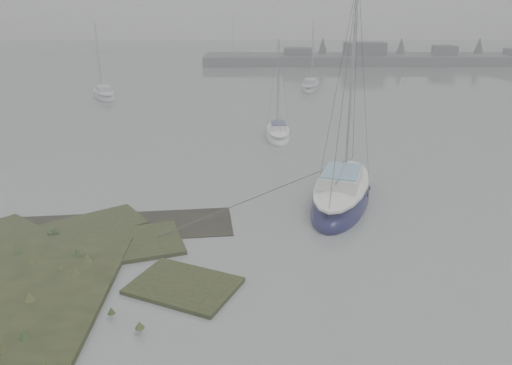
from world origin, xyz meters
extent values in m
plane|color=slate|center=(0.00, 30.00, 0.00)|extent=(160.00, 160.00, 0.00)
cube|color=#4C4F51|center=(26.00, 62.00, 0.60)|extent=(60.00, 8.00, 1.60)
cube|color=#424247|center=(10.00, 61.00, 1.40)|extent=(4.00, 3.00, 2.20)
cube|color=#424247|center=(20.00, 61.00, 1.80)|extent=(6.00, 3.00, 3.00)
cube|color=#424247|center=(32.00, 61.00, 1.55)|extent=(3.00, 3.00, 2.50)
cone|color=#384238|center=(14.00, 63.00, 2.20)|extent=(2.00, 2.00, 3.50)
cone|color=#384238|center=(26.00, 63.00, 2.20)|extent=(2.00, 2.00, 3.50)
cone|color=#384238|center=(38.00, 63.00, 2.20)|extent=(2.00, 2.00, 3.50)
ellipsoid|color=#10103B|center=(7.25, 7.15, 0.14)|extent=(4.99, 8.34, 1.92)
ellipsoid|color=silver|center=(7.25, 7.15, 0.91)|extent=(4.17, 7.21, 0.54)
cube|color=silver|center=(7.14, 6.83, 1.38)|extent=(2.47, 3.12, 0.57)
cube|color=#749EBB|center=(7.14, 6.83, 1.70)|extent=(2.29, 2.87, 0.09)
cylinder|color=#939399|center=(7.58, 8.12, 5.83)|extent=(0.12, 0.12, 9.06)
cylinder|color=#939399|center=(7.07, 6.62, 1.70)|extent=(1.10, 3.04, 0.10)
ellipsoid|color=white|center=(4.82, 19.30, 0.09)|extent=(1.74, 5.18, 1.25)
ellipsoid|color=white|center=(4.82, 19.30, 0.59)|extent=(1.39, 4.51, 0.35)
cube|color=white|center=(4.82, 19.08, 0.90)|extent=(1.12, 1.78, 0.37)
cube|color=navy|center=(4.82, 19.08, 1.11)|extent=(1.05, 1.63, 0.06)
cylinder|color=#939399|center=(4.81, 19.96, 3.80)|extent=(0.08, 0.08, 5.90)
cylinder|color=#939399|center=(4.82, 18.93, 1.11)|extent=(0.08, 2.07, 0.07)
ellipsoid|color=#A9AEB3|center=(-11.83, 34.68, 0.10)|extent=(4.10, 5.80, 1.35)
ellipsoid|color=white|center=(-11.83, 34.68, 0.64)|extent=(3.46, 4.99, 0.38)
cube|color=white|center=(-11.73, 34.47, 0.97)|extent=(1.91, 2.24, 0.40)
cube|color=silver|center=(-11.73, 34.47, 1.19)|extent=(1.77, 2.06, 0.06)
cylinder|color=#939399|center=(-12.15, 35.33, 4.09)|extent=(0.09, 0.09, 6.36)
cylinder|color=#939399|center=(-11.66, 34.33, 1.19)|extent=(1.05, 2.03, 0.07)
ellipsoid|color=#9FA3A9|center=(9.44, 39.28, 0.10)|extent=(3.15, 5.87, 1.36)
ellipsoid|color=silver|center=(9.44, 39.28, 0.64)|extent=(2.62, 5.09, 0.38)
cube|color=silver|center=(9.38, 39.05, 0.97)|extent=(1.63, 2.15, 0.40)
cube|color=#B1B5BE|center=(9.38, 39.05, 1.20)|extent=(1.52, 1.98, 0.06)
cylinder|color=#939399|center=(9.62, 39.98, 4.11)|extent=(0.09, 0.09, 6.39)
cylinder|color=#939399|center=(9.34, 38.90, 1.20)|extent=(0.62, 2.19, 0.07)
ellipsoid|color=#A2A8AB|center=(0.74, 63.81, 0.09)|extent=(5.17, 4.77, 1.29)
ellipsoid|color=white|center=(0.74, 63.81, 0.61)|extent=(4.43, 4.06, 0.36)
cube|color=white|center=(0.91, 63.67, 0.93)|extent=(2.12, 2.05, 0.38)
cube|color=silver|center=(0.91, 63.67, 1.14)|extent=(1.96, 1.89, 0.06)
cylinder|color=#939399|center=(0.22, 64.26, 3.91)|extent=(0.08, 0.08, 6.07)
cylinder|color=#939399|center=(1.03, 63.57, 1.14)|extent=(1.66, 1.43, 0.07)
camera|label=1|loc=(2.79, -15.37, 9.34)|focal=35.00mm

